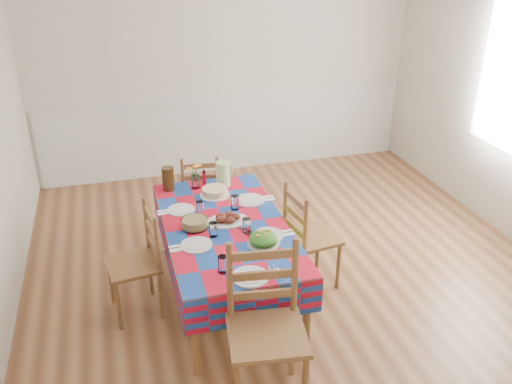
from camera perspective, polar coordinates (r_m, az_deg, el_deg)
room at (r=4.12m, az=4.59°, el=6.47°), size 4.58×5.08×2.78m
wainscot at (r=6.65m, az=-2.97°, el=6.39°), size 4.41×0.06×0.92m
dining_table at (r=4.21m, az=-3.22°, el=-4.27°), size 0.93×1.73×0.67m
setting_near_head at (r=3.58m, az=-1.57°, el=-8.41°), size 0.40×0.27×0.12m
setting_left_near at (r=3.95m, az=-5.73°, el=-4.97°), size 0.42×0.25×0.11m
setting_left_far at (r=4.37m, az=-7.28°, el=-1.80°), size 0.41×0.24×0.11m
setting_right_near at (r=4.03m, az=0.57°, el=-4.15°), size 0.43×0.25×0.11m
setting_right_far at (r=4.46m, az=-1.13°, el=-0.94°), size 0.47×0.27×0.12m
meat_platter at (r=4.19m, az=-3.03°, el=-2.86°), size 0.33×0.24×0.06m
salad_platter at (r=3.90m, az=0.79°, el=-4.99°), size 0.24×0.24×0.10m
pasta_bowl at (r=4.14m, az=-6.49°, el=-3.28°), size 0.20×0.20×0.07m
cake at (r=4.61m, az=-4.37°, el=-0.01°), size 0.25×0.25×0.07m
serving_utensils at (r=4.13m, az=-1.34°, el=-3.70°), size 0.14×0.31×0.01m
flower_vase at (r=4.74m, az=-6.40°, el=1.48°), size 0.14×0.12×0.23m
hot_sauce at (r=4.79m, az=-5.48°, el=1.51°), size 0.03×0.03×0.14m
green_pitcher at (r=4.76m, az=-3.50°, el=1.92°), size 0.13×0.13×0.22m
tea_pitcher at (r=4.73m, az=-9.23°, el=1.39°), size 0.10×0.10×0.21m
name_card at (r=3.51m, az=-0.06°, el=-9.51°), size 0.08×0.02×0.02m
chair_near at (r=3.40m, az=1.05°, el=-14.24°), size 0.53×0.51×1.06m
chair_far at (r=5.24m, az=-5.84°, el=-0.23°), size 0.41×0.40×0.84m
chair_left at (r=4.24m, az=-12.33°, el=-7.31°), size 0.42×0.44×0.89m
chair_right at (r=4.46m, az=5.49°, el=-4.83°), size 0.43×0.45×0.90m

